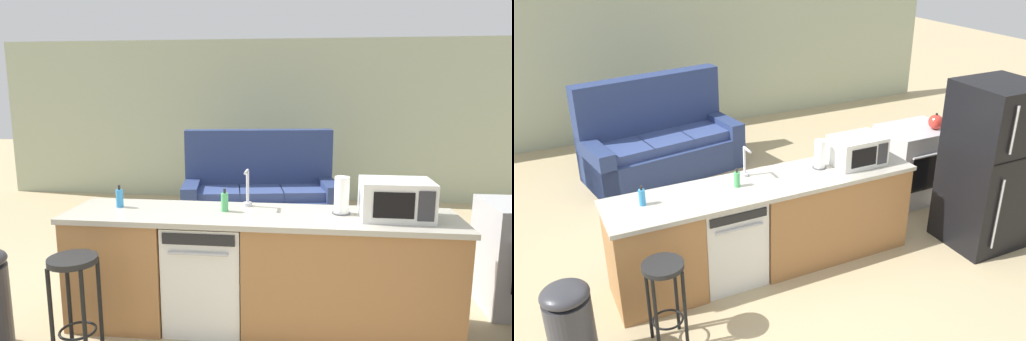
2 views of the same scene
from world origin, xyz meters
TOP-DOWN VIEW (x-y plane):
  - ground_plane at (0.00, 0.00)m, footprint 24.00×24.00m
  - wall_back at (0.30, 4.20)m, footprint 10.00×0.06m
  - kitchen_counter at (0.24, 0.00)m, footprint 2.94×0.66m
  - dishwasher at (-0.25, -0.00)m, footprint 0.58×0.61m
  - microwave at (1.14, -0.00)m, footprint 0.50×0.37m
  - sink_faucet at (0.03, 0.20)m, footprint 0.07×0.18m
  - paper_towel_roll at (0.76, 0.07)m, footprint 0.14×0.14m
  - soap_bottle at (-0.12, 0.04)m, footprint 0.06×0.06m
  - dish_soap_bottle at (-0.97, 0.06)m, footprint 0.06×0.06m
  - bar_stool at (-1.01, -0.62)m, footprint 0.32×0.32m
  - couch at (-0.14, 2.66)m, footprint 2.13×1.23m

SIDE VIEW (x-z plane):
  - ground_plane at x=0.00m, z-range 0.00..0.00m
  - couch at x=-0.14m, z-range -0.24..1.03m
  - kitchen_counter at x=0.24m, z-range -0.03..0.87m
  - dishwasher at x=-0.25m, z-range 0.00..0.84m
  - bar_stool at x=-1.01m, z-range 0.17..0.91m
  - soap_bottle at x=-0.12m, z-range 0.88..1.06m
  - dish_soap_bottle at x=-0.97m, z-range 0.88..1.06m
  - sink_faucet at x=0.03m, z-range 0.88..1.18m
  - paper_towel_roll at x=0.76m, z-range 0.90..1.18m
  - microwave at x=1.14m, z-range 0.90..1.18m
  - wall_back at x=0.30m, z-range 0.00..2.60m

